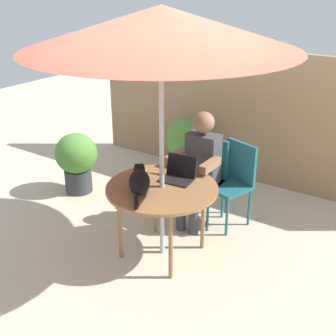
{
  "coord_description": "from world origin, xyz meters",
  "views": [
    {
      "loc": [
        2.06,
        -3.0,
        2.51
      ],
      "look_at": [
        0.0,
        0.1,
        0.87
      ],
      "focal_mm": 47.12,
      "sensor_mm": 36.0,
      "label": 1
    }
  ],
  "objects_px": {
    "patio_umbrella": "(161,28)",
    "cat": "(139,181)",
    "laptop": "(179,173)",
    "potted_plant_near_fence": "(186,145)",
    "potted_plant_by_chair": "(77,159)",
    "chair_occupied": "(206,173)",
    "person_seated": "(200,163)",
    "chair_empty": "(234,177)",
    "patio_table": "(162,192)"
  },
  "relations": [
    {
      "from": "patio_table",
      "to": "potted_plant_by_chair",
      "type": "height_order",
      "value": "potted_plant_by_chair"
    },
    {
      "from": "person_seated",
      "to": "cat",
      "type": "xyz_separation_m",
      "value": [
        -0.14,
        -0.84,
        0.1
      ]
    },
    {
      "from": "chair_occupied",
      "to": "chair_empty",
      "type": "xyz_separation_m",
      "value": [
        0.3,
        0.07,
        0.0
      ]
    },
    {
      "from": "cat",
      "to": "potted_plant_near_fence",
      "type": "bearing_deg",
      "value": 108.83
    },
    {
      "from": "person_seated",
      "to": "laptop",
      "type": "height_order",
      "value": "person_seated"
    },
    {
      "from": "patio_umbrella",
      "to": "potted_plant_by_chair",
      "type": "distance_m",
      "value": 2.41
    },
    {
      "from": "chair_empty",
      "to": "cat",
      "type": "bearing_deg",
      "value": -112.33
    },
    {
      "from": "cat",
      "to": "chair_occupied",
      "type": "bearing_deg",
      "value": 81.8
    },
    {
      "from": "potted_plant_near_fence",
      "to": "patio_umbrella",
      "type": "bearing_deg",
      "value": -65.51
    },
    {
      "from": "patio_table",
      "to": "patio_umbrella",
      "type": "bearing_deg",
      "value": 0.0
    },
    {
      "from": "patio_umbrella",
      "to": "chair_empty",
      "type": "relative_size",
      "value": 2.54
    },
    {
      "from": "chair_occupied",
      "to": "person_seated",
      "type": "bearing_deg",
      "value": -90.0
    },
    {
      "from": "potted_plant_by_chair",
      "to": "person_seated",
      "type": "bearing_deg",
      "value": 5.76
    },
    {
      "from": "patio_table",
      "to": "potted_plant_near_fence",
      "type": "bearing_deg",
      "value": 114.49
    },
    {
      "from": "chair_occupied",
      "to": "potted_plant_near_fence",
      "type": "xyz_separation_m",
      "value": [
        -0.78,
        0.86,
        -0.12
      ]
    },
    {
      "from": "person_seated",
      "to": "potted_plant_by_chair",
      "type": "distance_m",
      "value": 1.66
    },
    {
      "from": "patio_umbrella",
      "to": "chair_occupied",
      "type": "bearing_deg",
      "value": 90.0
    },
    {
      "from": "chair_occupied",
      "to": "chair_empty",
      "type": "bearing_deg",
      "value": 13.11
    },
    {
      "from": "person_seated",
      "to": "cat",
      "type": "relative_size",
      "value": 2.22
    },
    {
      "from": "laptop",
      "to": "chair_empty",
      "type": "bearing_deg",
      "value": 69.39
    },
    {
      "from": "patio_umbrella",
      "to": "person_seated",
      "type": "bearing_deg",
      "value": 90.0
    },
    {
      "from": "potted_plant_by_chair",
      "to": "chair_occupied",
      "type": "bearing_deg",
      "value": 11.19
    },
    {
      "from": "laptop",
      "to": "potted_plant_near_fence",
      "type": "relative_size",
      "value": 0.42
    },
    {
      "from": "potted_plant_near_fence",
      "to": "potted_plant_by_chair",
      "type": "relative_size",
      "value": 1.01
    },
    {
      "from": "patio_umbrella",
      "to": "cat",
      "type": "height_order",
      "value": "patio_umbrella"
    },
    {
      "from": "patio_umbrella",
      "to": "potted_plant_near_fence",
      "type": "xyz_separation_m",
      "value": [
        -0.78,
        1.71,
        -1.7
      ]
    },
    {
      "from": "potted_plant_near_fence",
      "to": "patio_table",
      "type": "bearing_deg",
      "value": -65.51
    },
    {
      "from": "potted_plant_by_chair",
      "to": "potted_plant_near_fence",
      "type": "bearing_deg",
      "value": 54.14
    },
    {
      "from": "chair_occupied",
      "to": "person_seated",
      "type": "xyz_separation_m",
      "value": [
        0.0,
        -0.16,
        0.17
      ]
    },
    {
      "from": "cat",
      "to": "potted_plant_near_fence",
      "type": "height_order",
      "value": "cat"
    },
    {
      "from": "patio_umbrella",
      "to": "person_seated",
      "type": "distance_m",
      "value": 1.58
    },
    {
      "from": "chair_occupied",
      "to": "potted_plant_by_chair",
      "type": "bearing_deg",
      "value": -168.81
    },
    {
      "from": "person_seated",
      "to": "potted_plant_near_fence",
      "type": "xyz_separation_m",
      "value": [
        -0.78,
        1.02,
        -0.29
      ]
    },
    {
      "from": "patio_umbrella",
      "to": "cat",
      "type": "relative_size",
      "value": 4.09
    },
    {
      "from": "chair_occupied",
      "to": "patio_umbrella",
      "type": "bearing_deg",
      "value": -90.0
    },
    {
      "from": "patio_umbrella",
      "to": "patio_table",
      "type": "bearing_deg",
      "value": 0.0
    },
    {
      "from": "patio_umbrella",
      "to": "cat",
      "type": "xyz_separation_m",
      "value": [
        -0.14,
        -0.15,
        -1.32
      ]
    },
    {
      "from": "chair_empty",
      "to": "potted_plant_by_chair",
      "type": "bearing_deg",
      "value": -168.51
    },
    {
      "from": "potted_plant_near_fence",
      "to": "laptop",
      "type": "bearing_deg",
      "value": -61.04
    },
    {
      "from": "patio_table",
      "to": "cat",
      "type": "distance_m",
      "value": 0.25
    },
    {
      "from": "chair_occupied",
      "to": "potted_plant_by_chair",
      "type": "distance_m",
      "value": 1.67
    },
    {
      "from": "chair_empty",
      "to": "cat",
      "type": "relative_size",
      "value": 1.61
    },
    {
      "from": "potted_plant_near_fence",
      "to": "chair_empty",
      "type": "bearing_deg",
      "value": -36.27
    },
    {
      "from": "potted_plant_by_chair",
      "to": "laptop",
      "type": "bearing_deg",
      "value": -10.02
    },
    {
      "from": "chair_empty",
      "to": "laptop",
      "type": "xyz_separation_m",
      "value": [
        -0.26,
        -0.69,
        0.25
      ]
    },
    {
      "from": "person_seated",
      "to": "potted_plant_by_chair",
      "type": "relative_size",
      "value": 1.64
    },
    {
      "from": "person_seated",
      "to": "cat",
      "type": "bearing_deg",
      "value": -99.71
    },
    {
      "from": "patio_umbrella",
      "to": "potted_plant_by_chair",
      "type": "height_order",
      "value": "patio_umbrella"
    },
    {
      "from": "patio_umbrella",
      "to": "laptop",
      "type": "xyz_separation_m",
      "value": [
        0.04,
        0.23,
        -1.34
      ]
    },
    {
      "from": "chair_empty",
      "to": "cat",
      "type": "xyz_separation_m",
      "value": [
        -0.44,
        -1.07,
        0.27
      ]
    }
  ]
}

